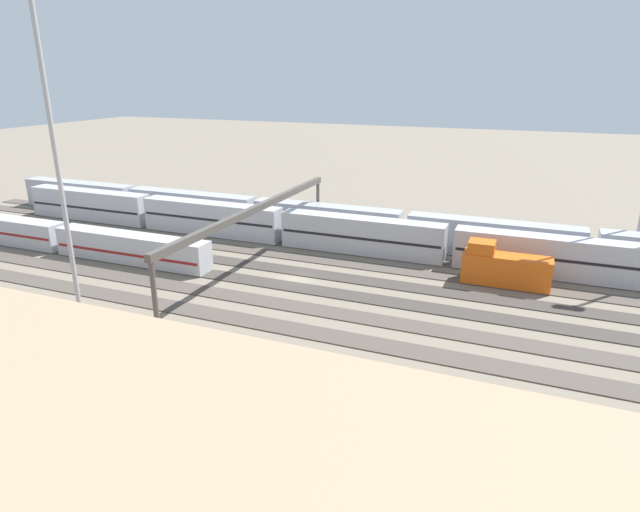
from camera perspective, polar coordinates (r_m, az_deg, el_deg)
The scene contains 16 objects.
ground_plane at distance 65.63m, azimuth -2.73°, elevation -2.46°, with size 400.00×400.00×0.00m, color #756B5B.
track_bed_0 at distance 80.95m, azimuth 2.43°, elevation 1.76°, with size 140.00×2.80×0.12m, color #4C443D.
track_bed_1 at distance 76.47m, azimuth 1.17°, elevation 0.74°, with size 140.00×2.80×0.12m, color #4C443D.
track_bed_2 at distance 72.06m, azimuth -0.25°, elevation -0.41°, with size 140.00×2.80×0.12m, color #4C443D.
track_bed_3 at distance 67.74m, azimuth -1.85°, elevation -1.70°, with size 140.00×2.80×0.12m, color #3D3833.
track_bed_4 at distance 63.51m, azimuth -3.67°, elevation -3.17°, with size 140.00×2.80×0.12m, color #3D3833.
track_bed_5 at distance 59.41m, azimuth -5.74°, elevation -4.84°, with size 140.00×2.80×0.12m, color #4C443D.
track_bed_6 at distance 55.45m, azimuth -8.14°, elevation -6.74°, with size 140.00×2.80×0.12m, color #4C443D.
track_bed_7 at distance 51.67m, azimuth -10.92°, elevation -8.91°, with size 140.00×2.80×0.12m, color #3D3833.
train_on_track_0 at distance 81.14m, azimuth 0.65°, elevation 3.70°, with size 119.80×3.00×5.00m.
train_on_track_4 at distance 83.13m, azimuth -25.71°, elevation 1.73°, with size 47.20×3.06×3.80m.
train_on_track_2 at distance 66.63m, azimuth 18.95°, elevation -1.19°, with size 10.00×3.00×5.00m.
train_on_track_1 at distance 74.31m, azimuth 4.42°, elevation 2.20°, with size 119.80×3.06×5.00m.
light_mast_3 at distance 52.65m, azimuth -26.74°, elevation 12.70°, with size 2.80×0.70×32.06m.
signal_gantry at distance 65.38m, azimuth -6.75°, elevation 4.47°, with size 0.70×40.00×8.80m.
maintenance_shed at distance 29.47m, azimuth -18.19°, elevation -23.06°, with size 53.40×17.51×9.16m, color tan.
Camera 1 is at (-25.75, 55.47, 23.83)m, focal length 30.12 mm.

